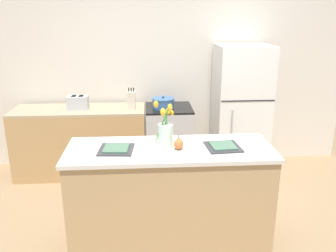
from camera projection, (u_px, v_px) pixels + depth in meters
ground_plane at (170, 242)px, 3.37m from camera, size 10.00×10.00×0.00m
back_wall at (160, 68)px, 4.86m from camera, size 5.20×0.08×2.70m
kitchen_island at (170, 197)px, 3.23m from camera, size 1.80×0.66×0.95m
back_counter at (81, 141)px, 4.69m from camera, size 1.68×0.60×0.90m
stove_range at (169, 139)px, 4.76m from camera, size 0.60×0.61×0.90m
refrigerator at (240, 110)px, 4.70m from camera, size 0.68×0.67×1.69m
flower_vase at (165, 131)px, 3.08m from camera, size 0.17×0.16×0.42m
pear_figurine at (179, 144)px, 3.03m from camera, size 0.08×0.08×0.13m
plate_setting_left at (116, 149)px, 3.03m from camera, size 0.31×0.31×0.02m
plate_setting_right at (223, 146)px, 3.09m from camera, size 0.31×0.31×0.02m
toaster at (78, 102)px, 4.51m from camera, size 0.28×0.18×0.17m
cooking_pot at (163, 103)px, 4.56m from camera, size 0.29×0.29×0.16m
knife_block at (131, 100)px, 4.53m from camera, size 0.10×0.14×0.27m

